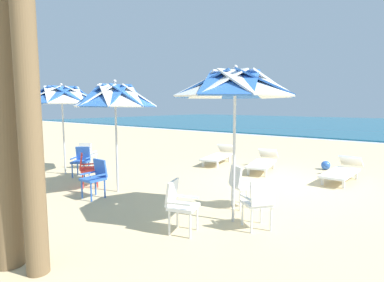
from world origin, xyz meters
TOP-DOWN VIEW (x-y plane):
  - ground_plane at (0.00, 0.00)m, footprint 80.00×80.00m
  - surf_foam at (0.00, 11.95)m, footprint 80.00×0.70m
  - beach_umbrella_0 at (0.36, -3.08)m, footprint 2.13×2.13m
  - plastic_chair_0 at (0.07, -2.32)m, footprint 0.61×0.62m
  - plastic_chair_1 at (0.88, -3.13)m, footprint 0.63×0.62m
  - plastic_chair_2 at (-0.08, -4.04)m, footprint 0.59×0.56m
  - beach_umbrella_1 at (-2.83, -3.19)m, footprint 1.94×1.94m
  - plastic_chair_3 at (-2.82, -3.80)m, footprint 0.45×0.47m
  - plastic_chair_4 at (-3.82, -3.40)m, footprint 0.61×0.62m
  - beach_umbrella_2 at (-5.62, -3.01)m, footprint 2.43×2.43m
  - plastic_chair_5 at (-5.00, -2.83)m, footprint 0.62×0.63m
  - plastic_chair_6 at (-5.88, -2.09)m, footprint 0.61×0.62m
  - sun_lounger_0 at (1.13, 1.42)m, footprint 0.70×2.16m
  - sun_lounger_1 at (-1.19, 1.28)m, footprint 1.13×2.23m
  - sun_lounger_2 at (-3.02, 1.45)m, footprint 1.13×2.23m
  - beach_ball at (0.34, 2.68)m, footprint 0.29×0.29m

SIDE VIEW (x-z plane):
  - ground_plane at x=0.00m, z-range 0.00..0.00m
  - surf_foam at x=0.00m, z-range 0.00..0.01m
  - beach_ball at x=0.34m, z-range 0.00..0.29m
  - sun_lounger_0 at x=1.13m, z-range -0.03..0.59m
  - sun_lounger_1 at x=-1.19m, z-range -0.03..0.59m
  - sun_lounger_2 at x=-3.02m, z-range -0.03..0.59m
  - plastic_chair_0 at x=0.07m, z-range 0.06..0.93m
  - plastic_chair_1 at x=0.88m, z-range 0.06..0.93m
  - plastic_chair_2 at x=-0.08m, z-range 0.06..0.93m
  - plastic_chair_3 at x=-2.82m, z-range 0.06..0.93m
  - plastic_chair_4 at x=-3.82m, z-range 0.06..0.93m
  - plastic_chair_5 at x=-5.00m, z-range 0.06..0.93m
  - plastic_chair_6 at x=-5.88m, z-range 0.06..0.93m
  - beach_umbrella_1 at x=-2.83m, z-range 0.93..3.61m
  - beach_umbrella_2 at x=-5.62m, z-range 0.99..3.73m
  - beach_umbrella_0 at x=0.36m, z-range 1.03..3.80m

